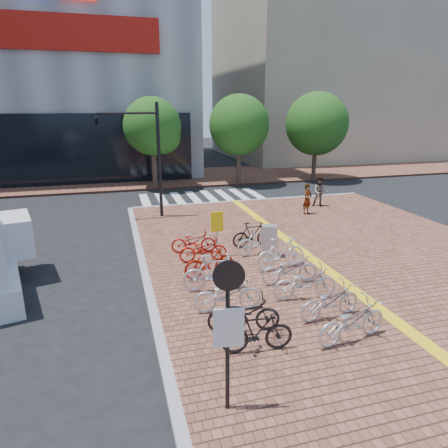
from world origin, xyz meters
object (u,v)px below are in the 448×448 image
object	(u,v)px
bike_2	(228,294)
pedestrian_b	(320,192)
bike_10	(290,269)
bike_12	(259,241)
bike_1	(244,314)
bike_9	(305,282)
bike_6	(194,241)
bike_5	(203,249)
pedestrian_a	(307,199)
bike_0	(257,332)
bike_11	(281,253)
bike_3	(214,272)
yellow_sign	(217,226)
bike_4	(209,262)
bike_7	(352,321)
bike_8	(330,301)
notice_sign	(228,319)
bike_13	(253,234)
traffic_light_pole	(131,140)
utility_box	(269,241)

from	to	relation	value
bike_2	pedestrian_b	xyz separation A→B (m)	(8.17, 9.88, 0.31)
bike_2	pedestrian_b	distance (m)	12.82
bike_10	bike_12	size ratio (longest dim) A/B	1.05
bike_1	bike_9	size ratio (longest dim) A/B	0.94
bike_1	bike_6	bearing A→B (deg)	11.79
bike_5	pedestrian_a	world-z (taller)	pedestrian_a
bike_0	bike_11	distance (m)	4.93
bike_5	bike_11	xyz separation A→B (m)	(2.39, -1.37, 0.12)
bike_3	pedestrian_b	size ratio (longest dim) A/B	1.19
bike_1	yellow_sign	distance (m)	5.19
bike_4	bike_5	xyz separation A→B (m)	(0.10, 1.38, -0.07)
bike_7	bike_8	distance (m)	1.11
bike_10	yellow_sign	distance (m)	3.35
bike_3	bike_6	distance (m)	3.35
bike_5	yellow_sign	bearing A→B (deg)	-59.16
bike_6	pedestrian_a	bearing A→B (deg)	-51.54
bike_1	bike_2	world-z (taller)	bike_2
bike_5	notice_sign	size ratio (longest dim) A/B	0.58
bike_3	bike_4	distance (m)	0.99
pedestrian_a	notice_sign	distance (m)	14.46
bike_2	bike_12	xyz separation A→B (m)	(2.31, 3.78, 0.03)
bike_11	bike_12	size ratio (longest dim) A/B	1.09
bike_12	notice_sign	world-z (taller)	notice_sign
bike_4	bike_13	xyz separation A→B (m)	(2.33, 2.36, -0.02)
bike_1	bike_5	size ratio (longest dim) A/B	1.05
bike_0	traffic_light_pole	distance (m)	12.78
utility_box	bike_0	bearing A→B (deg)	-114.48
traffic_light_pole	pedestrian_a	bearing A→B (deg)	-10.77
bike_3	bike_13	size ratio (longest dim) A/B	1.14
yellow_sign	bike_3	bearing A→B (deg)	-106.65
bike_7	pedestrian_b	distance (m)	13.36
bike_4	bike_2	bearing A→B (deg)	169.59
bike_5	notice_sign	bearing A→B (deg)	173.36
bike_4	bike_13	world-z (taller)	bike_4
bike_6	bike_7	distance (m)	7.25
bike_12	bike_11	bearing A→B (deg)	-175.53
bike_9	pedestrian_b	xyz separation A→B (m)	(5.83, 9.79, 0.30)
bike_0	notice_sign	distance (m)	2.36
bike_2	bike_8	bearing A→B (deg)	-109.15
traffic_light_pole	bike_5	bearing A→B (deg)	-73.60
yellow_sign	notice_sign	bearing A→B (deg)	-103.39
bike_0	pedestrian_b	xyz separation A→B (m)	(8.06, 11.85, 0.31)
pedestrian_a	yellow_sign	distance (m)	7.56
bike_2	bike_13	xyz separation A→B (m)	(2.39, 4.67, 0.01)
yellow_sign	traffic_light_pole	size ratio (longest dim) A/B	0.31
bike_1	bike_8	xyz separation A→B (m)	(2.39, 0.01, 0.00)
bike_10	notice_sign	size ratio (longest dim) A/B	0.62
bike_5	bike_11	distance (m)	2.76
bike_10	yellow_sign	size ratio (longest dim) A/B	1.07
bike_6	bike_1	bearing A→B (deg)	-171.06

